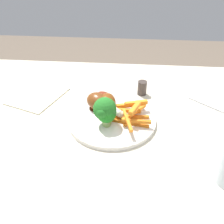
{
  "coord_description": "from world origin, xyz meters",
  "views": [
    {
      "loc": [
        0.02,
        -0.54,
        1.15
      ],
      "look_at": [
        -0.02,
        0.01,
        0.77
      ],
      "focal_mm": 39.2,
      "sensor_mm": 36.0,
      "label": 1
    }
  ],
  "objects_px": {
    "chicken_drumstick_extra": "(107,103)",
    "broccoli_floret_back": "(104,110)",
    "dining_table": "(120,149)",
    "broccoli_floret_middle": "(106,114)",
    "dinner_plate": "(112,120)",
    "broccoli_floret_front": "(107,111)",
    "fork": "(218,109)",
    "chicken_drumstick_near": "(106,101)",
    "pepper_shaker": "(142,88)",
    "carrot_fries_pile": "(131,113)",
    "chicken_drumstick_far": "(99,102)"
  },
  "relations": [
    {
      "from": "broccoli_floret_front",
      "to": "chicken_drumstick_far",
      "type": "height_order",
      "value": "broccoli_floret_front"
    },
    {
      "from": "dining_table",
      "to": "broccoli_floret_front",
      "type": "relative_size",
      "value": 18.42
    },
    {
      "from": "chicken_drumstick_near",
      "to": "dining_table",
      "type": "bearing_deg",
      "value": -52.76
    },
    {
      "from": "carrot_fries_pile",
      "to": "chicken_drumstick_near",
      "type": "relative_size",
      "value": 1.2
    },
    {
      "from": "broccoli_floret_front",
      "to": "fork",
      "type": "xyz_separation_m",
      "value": [
        0.33,
        0.11,
        -0.05
      ]
    },
    {
      "from": "chicken_drumstick_near",
      "to": "pepper_shaker",
      "type": "relative_size",
      "value": 2.62
    },
    {
      "from": "dinner_plate",
      "to": "chicken_drumstick_near",
      "type": "distance_m",
      "value": 0.07
    },
    {
      "from": "chicken_drumstick_near",
      "to": "fork",
      "type": "height_order",
      "value": "chicken_drumstick_near"
    },
    {
      "from": "dinner_plate",
      "to": "broccoli_floret_back",
      "type": "distance_m",
      "value": 0.07
    },
    {
      "from": "broccoli_floret_back",
      "to": "chicken_drumstick_near",
      "type": "bearing_deg",
      "value": 93.66
    },
    {
      "from": "chicken_drumstick_near",
      "to": "fork",
      "type": "distance_m",
      "value": 0.34
    },
    {
      "from": "carrot_fries_pile",
      "to": "dinner_plate",
      "type": "bearing_deg",
      "value": -174.64
    },
    {
      "from": "dining_table",
      "to": "broccoli_floret_middle",
      "type": "relative_size",
      "value": 19.83
    },
    {
      "from": "chicken_drumstick_extra",
      "to": "pepper_shaker",
      "type": "xyz_separation_m",
      "value": [
        0.1,
        0.12,
        -0.01
      ]
    },
    {
      "from": "chicken_drumstick_far",
      "to": "chicken_drumstick_extra",
      "type": "xyz_separation_m",
      "value": [
        0.03,
        -0.01,
        0.0
      ]
    },
    {
      "from": "chicken_drumstick_far",
      "to": "fork",
      "type": "height_order",
      "value": "chicken_drumstick_far"
    },
    {
      "from": "chicken_drumstick_far",
      "to": "pepper_shaker",
      "type": "distance_m",
      "value": 0.17
    },
    {
      "from": "dinner_plate",
      "to": "pepper_shaker",
      "type": "bearing_deg",
      "value": 61.8
    },
    {
      "from": "carrot_fries_pile",
      "to": "fork",
      "type": "bearing_deg",
      "value": 17.13
    },
    {
      "from": "chicken_drumstick_extra",
      "to": "broccoli_floret_back",
      "type": "bearing_deg",
      "value": -89.55
    },
    {
      "from": "dining_table",
      "to": "carrot_fries_pile",
      "type": "relative_size",
      "value": 8.57
    },
    {
      "from": "fork",
      "to": "pepper_shaker",
      "type": "xyz_separation_m",
      "value": [
        -0.23,
        0.07,
        0.02
      ]
    },
    {
      "from": "broccoli_floret_back",
      "to": "fork",
      "type": "distance_m",
      "value": 0.35
    },
    {
      "from": "chicken_drumstick_near",
      "to": "chicken_drumstick_extra",
      "type": "distance_m",
      "value": 0.02
    },
    {
      "from": "fork",
      "to": "pepper_shaker",
      "type": "relative_size",
      "value": 4.07
    },
    {
      "from": "chicken_drumstick_near",
      "to": "pepper_shaker",
      "type": "bearing_deg",
      "value": 44.0
    },
    {
      "from": "broccoli_floret_middle",
      "to": "fork",
      "type": "relative_size",
      "value": 0.33
    },
    {
      "from": "chicken_drumstick_near",
      "to": "dinner_plate",
      "type": "bearing_deg",
      "value": -68.02
    },
    {
      "from": "dinner_plate",
      "to": "pepper_shaker",
      "type": "height_order",
      "value": "pepper_shaker"
    },
    {
      "from": "dinner_plate",
      "to": "carrot_fries_pile",
      "type": "relative_size",
      "value": 1.68
    },
    {
      "from": "broccoli_floret_front",
      "to": "broccoli_floret_back",
      "type": "distance_m",
      "value": 0.01
    },
    {
      "from": "chicken_drumstick_near",
      "to": "broccoli_floret_back",
      "type": "bearing_deg",
      "value": -86.34
    },
    {
      "from": "fork",
      "to": "pepper_shaker",
      "type": "distance_m",
      "value": 0.24
    },
    {
      "from": "chicken_drumstick_near",
      "to": "chicken_drumstick_extra",
      "type": "bearing_deg",
      "value": -75.34
    },
    {
      "from": "dining_table",
      "to": "dinner_plate",
      "type": "distance_m",
      "value": 0.11
    },
    {
      "from": "dining_table",
      "to": "dinner_plate",
      "type": "bearing_deg",
      "value": 165.4
    },
    {
      "from": "chicken_drumstick_near",
      "to": "broccoli_floret_middle",
      "type": "bearing_deg",
      "value": -83.08
    },
    {
      "from": "pepper_shaker",
      "to": "dining_table",
      "type": "bearing_deg",
      "value": -110.17
    },
    {
      "from": "broccoli_floret_middle",
      "to": "carrot_fries_pile",
      "type": "relative_size",
      "value": 0.43
    },
    {
      "from": "chicken_drumstick_far",
      "to": "pepper_shaker",
      "type": "relative_size",
      "value": 2.57
    },
    {
      "from": "pepper_shaker",
      "to": "fork",
      "type": "bearing_deg",
      "value": -18.2
    },
    {
      "from": "dinner_plate",
      "to": "broccoli_floret_middle",
      "type": "relative_size",
      "value": 3.89
    },
    {
      "from": "chicken_drumstick_far",
      "to": "pepper_shaker",
      "type": "height_order",
      "value": "chicken_drumstick_far"
    },
    {
      "from": "broccoli_floret_front",
      "to": "chicken_drumstick_near",
      "type": "distance_m",
      "value": 0.09
    },
    {
      "from": "dining_table",
      "to": "fork",
      "type": "xyz_separation_m",
      "value": [
        0.29,
        0.09,
        0.1
      ]
    },
    {
      "from": "broccoli_floret_middle",
      "to": "broccoli_floret_back",
      "type": "height_order",
      "value": "broccoli_floret_back"
    },
    {
      "from": "dining_table",
      "to": "broccoli_floret_back",
      "type": "xyz_separation_m",
      "value": [
        -0.04,
        -0.03,
        0.16
      ]
    },
    {
      "from": "dining_table",
      "to": "broccoli_floret_middle",
      "type": "distance_m",
      "value": 0.15
    },
    {
      "from": "broccoli_floret_middle",
      "to": "fork",
      "type": "xyz_separation_m",
      "value": [
        0.32,
        0.12,
        -0.05
      ]
    },
    {
      "from": "dining_table",
      "to": "broccoli_floret_front",
      "type": "height_order",
      "value": "broccoli_floret_front"
    }
  ]
}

